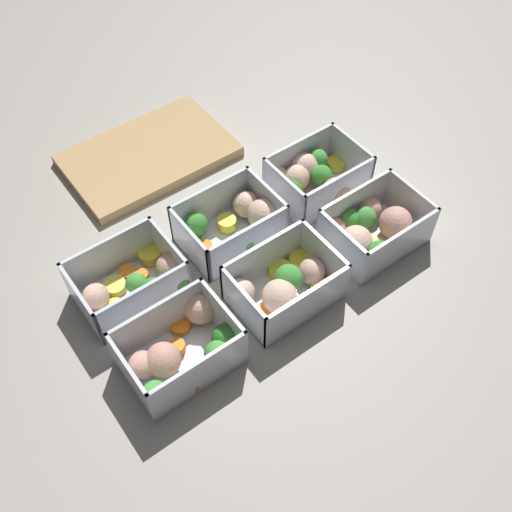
% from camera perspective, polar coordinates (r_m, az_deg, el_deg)
% --- Properties ---
extents(ground_plane, '(4.00, 4.00, 0.00)m').
position_cam_1_polar(ground_plane, '(0.90, 0.00, -1.00)').
color(ground_plane, gray).
extents(container_near_left, '(0.17, 0.13, 0.07)m').
position_cam_1_polar(container_near_left, '(0.80, -6.97, -8.67)').
color(container_near_left, silver).
rests_on(container_near_left, ground_plane).
extents(container_near_center, '(0.16, 0.11, 0.07)m').
position_cam_1_polar(container_near_center, '(0.85, 2.59, -2.87)').
color(container_near_center, silver).
rests_on(container_near_center, ground_plane).
extents(container_near_right, '(0.15, 0.12, 0.07)m').
position_cam_1_polar(container_near_right, '(0.93, 10.88, 2.54)').
color(container_near_right, silver).
rests_on(container_near_right, ground_plane).
extents(container_far_left, '(0.17, 0.12, 0.07)m').
position_cam_1_polar(container_far_left, '(0.87, -11.16, -2.33)').
color(container_far_left, silver).
rests_on(container_far_left, ground_plane).
extents(container_far_center, '(0.16, 0.12, 0.07)m').
position_cam_1_polar(container_far_center, '(0.92, -1.77, 3.21)').
color(container_far_center, silver).
rests_on(container_far_center, ground_plane).
extents(container_far_right, '(0.16, 0.13, 0.07)m').
position_cam_1_polar(container_far_right, '(0.99, 5.34, 7.43)').
color(container_far_right, silver).
rests_on(container_far_right, ground_plane).
extents(cutting_board, '(0.28, 0.18, 0.02)m').
position_cam_1_polar(cutting_board, '(1.07, -10.19, 9.44)').
color(cutting_board, tan).
rests_on(cutting_board, ground_plane).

